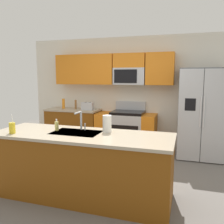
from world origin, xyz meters
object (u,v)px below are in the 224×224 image
object	(u,v)px
pepper_mill	(76,104)
paper_towel_roll	(107,124)
refrigerator	(201,114)
toaster	(88,106)
soap_dispenser	(57,126)
range_oven	(126,131)
sink_faucet	(81,119)
bottle_orange	(63,104)
drink_cup_yellow	(12,128)

from	to	relation	value
pepper_mill	paper_towel_roll	size ratio (longest dim) A/B	0.93
pepper_mill	paper_towel_roll	bearing A→B (deg)	-54.40
refrigerator	toaster	world-z (taller)	refrigerator
soap_dispenser	paper_towel_roll	xyz separation A→B (m)	(0.73, 0.12, 0.05)
range_oven	pepper_mill	size ratio (longest dim) A/B	6.11
toaster	sink_faucet	world-z (taller)	sink_faucet
toaster	bottle_orange	bearing A→B (deg)	176.02
toaster	pepper_mill	distance (m)	0.34
refrigerator	range_oven	bearing A→B (deg)	177.43
pepper_mill	soap_dispenser	world-z (taller)	pepper_mill
range_oven	sink_faucet	size ratio (longest dim) A/B	4.82
bottle_orange	drink_cup_yellow	bearing A→B (deg)	-76.52
paper_towel_roll	soap_dispenser	bearing A→B (deg)	-170.65
bottle_orange	soap_dispenser	bearing A→B (deg)	-63.54
sink_faucet	soap_dispenser	bearing A→B (deg)	-160.02
range_oven	soap_dispenser	size ratio (longest dim) A/B	8.00
drink_cup_yellow	refrigerator	bearing A→B (deg)	44.21
bottle_orange	drink_cup_yellow	size ratio (longest dim) A/B	0.90
refrigerator	toaster	bearing A→B (deg)	179.56
range_oven	paper_towel_roll	size ratio (longest dim) A/B	5.67
toaster	paper_towel_roll	bearing A→B (deg)	-60.34
sink_faucet	toaster	bearing A→B (deg)	110.45
soap_dispenser	paper_towel_roll	size ratio (longest dim) A/B	0.71
toaster	soap_dispenser	size ratio (longest dim) A/B	1.65
range_oven	refrigerator	bearing A→B (deg)	-2.57
bottle_orange	paper_towel_roll	xyz separation A→B (m)	(1.85, -2.12, -0.00)
range_oven	refrigerator	distance (m)	1.67
range_oven	refrigerator	xyz separation A→B (m)	(1.60, -0.07, 0.48)
toaster	range_oven	bearing A→B (deg)	3.23
drink_cup_yellow	soap_dispenser	size ratio (longest dim) A/B	1.58
toaster	drink_cup_yellow	distance (m)	2.53
soap_dispenser	paper_towel_roll	world-z (taller)	paper_towel_roll
drink_cup_yellow	soap_dispenser	world-z (taller)	drink_cup_yellow
sink_faucet	range_oven	bearing A→B (deg)	85.74
soap_dispenser	sink_faucet	bearing A→B (deg)	19.98
pepper_mill	sink_faucet	size ratio (longest dim) A/B	0.79
toaster	sink_faucet	size ratio (longest dim) A/B	0.99
drink_cup_yellow	range_oven	bearing A→B (deg)	69.20
refrigerator	drink_cup_yellow	world-z (taller)	refrigerator
toaster	sink_faucet	bearing A→B (deg)	-69.55
bottle_orange	soap_dispenser	distance (m)	2.50
paper_towel_roll	pepper_mill	bearing A→B (deg)	125.60
pepper_mill	sink_faucet	xyz separation A→B (m)	(1.11, -2.12, 0.06)
bottle_orange	drink_cup_yellow	world-z (taller)	drink_cup_yellow
refrigerator	soap_dispenser	size ratio (longest dim) A/B	10.88
paper_towel_roll	range_oven	bearing A→B (deg)	96.66
soap_dispenser	toaster	bearing A→B (deg)	101.47
refrigerator	sink_faucet	distance (m)	2.71
refrigerator	sink_faucet	xyz separation A→B (m)	(-1.76, -2.05, 0.14)
bottle_orange	soap_dispenser	size ratio (longest dim) A/B	1.43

